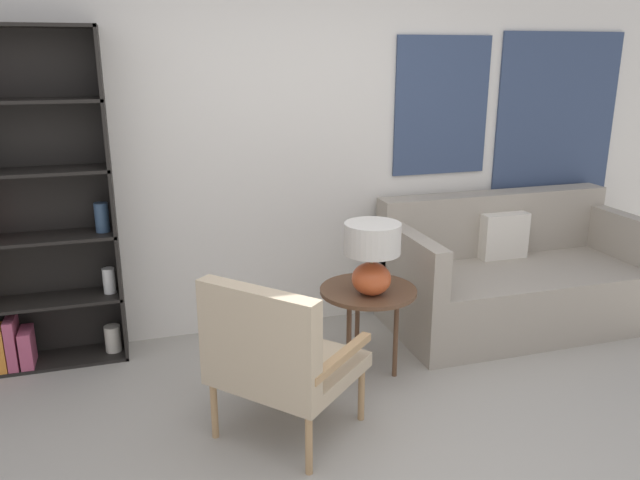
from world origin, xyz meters
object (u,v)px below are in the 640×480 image
Objects in this scene: couch at (512,278)px; armchair at (275,354)px; side_table at (368,297)px; table_lamp at (372,253)px.

armchair is at bearing -154.49° from couch.
couch is 1.39m from side_table.
armchair is at bearing -143.28° from side_table.
armchair is 0.87m from side_table.
couch is at bearing 25.51° from armchair.
side_table is at bearing 36.72° from armchair.
table_lamp is at bearing -101.04° from side_table.
table_lamp is at bearing 32.50° from armchair.
table_lamp is (0.68, 0.43, 0.33)m from armchair.
couch is at bearing 18.49° from side_table.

